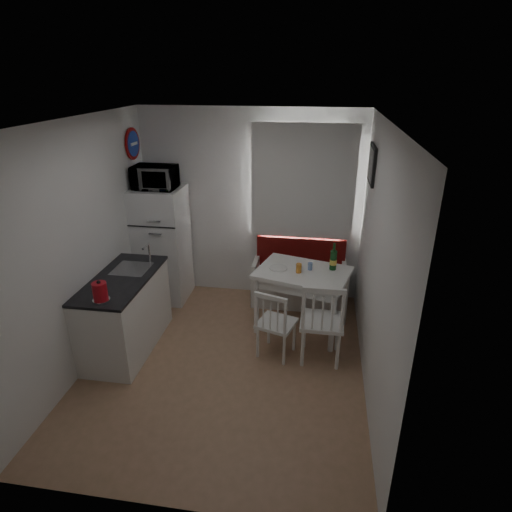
{
  "coord_description": "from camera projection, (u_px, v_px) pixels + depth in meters",
  "views": [
    {
      "loc": [
        0.93,
        -3.81,
        3.01
      ],
      "look_at": [
        0.27,
        0.5,
        1.11
      ],
      "focal_mm": 30.0,
      "sensor_mm": 36.0,
      "label": 1
    }
  ],
  "objects": [
    {
      "name": "floor",
      "position": [
        226.0,
        363.0,
        4.78
      ],
      "size": [
        3.0,
        3.5,
        0.02
      ],
      "primitive_type": "cube",
      "color": "#9E7854",
      "rests_on": "ground"
    },
    {
      "name": "ceiling",
      "position": [
        217.0,
        121.0,
        3.74
      ],
      "size": [
        3.0,
        3.5,
        0.02
      ],
      "primitive_type": "cube",
      "color": "white",
      "rests_on": "wall_back"
    },
    {
      "name": "wall_back",
      "position": [
        251.0,
        206.0,
        5.85
      ],
      "size": [
        3.0,
        0.02,
        2.6
      ],
      "primitive_type": "cube",
      "color": "white",
      "rests_on": "floor"
    },
    {
      "name": "wall_front",
      "position": [
        159.0,
        367.0,
        2.68
      ],
      "size": [
        3.0,
        0.02,
        2.6
      ],
      "primitive_type": "cube",
      "color": "white",
      "rests_on": "floor"
    },
    {
      "name": "wall_left",
      "position": [
        82.0,
        248.0,
        4.47
      ],
      "size": [
        0.02,
        3.5,
        2.6
      ],
      "primitive_type": "cube",
      "color": "white",
      "rests_on": "floor"
    },
    {
      "name": "wall_right",
      "position": [
        376.0,
        267.0,
        4.05
      ],
      "size": [
        0.02,
        3.5,
        2.6
      ],
      "primitive_type": "cube",
      "color": "white",
      "rests_on": "floor"
    },
    {
      "name": "window",
      "position": [
        303.0,
        185.0,
        5.59
      ],
      "size": [
        1.22,
        0.06,
        1.47
      ],
      "primitive_type": "cube",
      "color": "white",
      "rests_on": "wall_back"
    },
    {
      "name": "curtain",
      "position": [
        303.0,
        183.0,
        5.51
      ],
      "size": [
        1.35,
        0.02,
        1.5
      ],
      "primitive_type": "cube",
      "color": "white",
      "rests_on": "wall_back"
    },
    {
      "name": "kitchen_counter",
      "position": [
        126.0,
        312.0,
        4.91
      ],
      "size": [
        0.62,
        1.32,
        1.16
      ],
      "color": "white",
      "rests_on": "floor"
    },
    {
      "name": "wall_sign",
      "position": [
        133.0,
        144.0,
        5.44
      ],
      "size": [
        0.03,
        0.4,
        0.4
      ],
      "primitive_type": "cylinder",
      "rotation": [
        0.0,
        1.57,
        0.0
      ],
      "color": "#1B38A6",
      "rests_on": "wall_left"
    },
    {
      "name": "picture_frame",
      "position": [
        372.0,
        164.0,
        4.75
      ],
      "size": [
        0.04,
        0.52,
        0.42
      ],
      "primitive_type": "cube",
      "color": "black",
      "rests_on": "wall_right"
    },
    {
      "name": "bench",
      "position": [
        299.0,
        283.0,
        5.93
      ],
      "size": [
        1.27,
        0.49,
        0.91
      ],
      "color": "white",
      "rests_on": "floor"
    },
    {
      "name": "dining_table",
      "position": [
        303.0,
        278.0,
        5.15
      ],
      "size": [
        1.23,
        1.01,
        0.8
      ],
      "rotation": [
        0.0,
        0.0,
        -0.27
      ],
      "color": "white",
      "rests_on": "floor"
    },
    {
      "name": "chair_left",
      "position": [
        276.0,
        318.0,
        4.67
      ],
      "size": [
        0.49,
        0.48,
        0.45
      ],
      "rotation": [
        0.0,
        0.0,
        -0.3
      ],
      "color": "white",
      "rests_on": "floor"
    },
    {
      "name": "chair_right",
      "position": [
        322.0,
        316.0,
        4.54
      ],
      "size": [
        0.47,
        0.45,
        0.53
      ],
      "rotation": [
        0.0,
        0.0,
        -0.01
      ],
      "color": "white",
      "rests_on": "floor"
    },
    {
      "name": "fridge",
      "position": [
        163.0,
        245.0,
        5.9
      ],
      "size": [
        0.64,
        0.64,
        1.6
      ],
      "primitive_type": "cube",
      "color": "white",
      "rests_on": "floor"
    },
    {
      "name": "microwave",
      "position": [
        155.0,
        177.0,
        5.47
      ],
      "size": [
        0.54,
        0.37,
        0.3
      ],
      "primitive_type": "imported",
      "color": "white",
      "rests_on": "fridge"
    },
    {
      "name": "kettle",
      "position": [
        100.0,
        292.0,
        4.2
      ],
      "size": [
        0.17,
        0.17,
        0.23
      ],
      "primitive_type": "cylinder",
      "color": "#B60E19",
      "rests_on": "kitchen_counter"
    },
    {
      "name": "wine_bottle",
      "position": [
        334.0,
        257.0,
        5.09
      ],
      "size": [
        0.08,
        0.08,
        0.34
      ],
      "primitive_type": null,
      "color": "#14401A",
      "rests_on": "dining_table"
    },
    {
      "name": "drinking_glass_orange",
      "position": [
        299.0,
        268.0,
        5.05
      ],
      "size": [
        0.07,
        0.07,
        0.11
      ],
      "primitive_type": "cylinder",
      "color": "orange",
      "rests_on": "dining_table"
    },
    {
      "name": "drinking_glass_blue",
      "position": [
        310.0,
        266.0,
        5.13
      ],
      "size": [
        0.05,
        0.05,
        0.09
      ],
      "primitive_type": "cylinder",
      "color": "#7C9AD4",
      "rests_on": "dining_table"
    },
    {
      "name": "plate",
      "position": [
        278.0,
        268.0,
        5.17
      ],
      "size": [
        0.22,
        0.22,
        0.02
      ],
      "primitive_type": "cylinder",
      "color": "white",
      "rests_on": "dining_table"
    }
  ]
}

